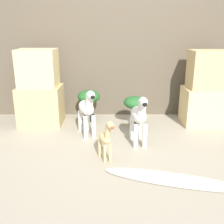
# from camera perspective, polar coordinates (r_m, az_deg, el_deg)

# --- Properties ---
(ground_plane) EXTENTS (14.00, 14.00, 0.00)m
(ground_plane) POSITION_cam_1_polar(r_m,az_deg,el_deg) (2.81, 3.32, -10.85)
(ground_plane) COLOR #9E937F
(wall_back) EXTENTS (6.40, 0.08, 2.20)m
(wall_back) POSITION_cam_1_polar(r_m,az_deg,el_deg) (4.13, 2.36, 14.32)
(wall_back) COLOR brown
(wall_back) RESTS_ON ground_plane
(rock_pillar_left) EXTENTS (0.60, 0.49, 1.08)m
(rock_pillar_left) POSITION_cam_1_polar(r_m,az_deg,el_deg) (3.89, -15.26, 4.55)
(rock_pillar_left) COLOR tan
(rock_pillar_left) RESTS_ON ground_plane
(rock_pillar_right) EXTENTS (0.60, 0.49, 1.06)m
(rock_pillar_right) POSITION_cam_1_polar(r_m,az_deg,el_deg) (3.98, 19.82, 4.18)
(rock_pillar_right) COLOR #DBC184
(rock_pillar_right) RESTS_ON ground_plane
(zebra_right) EXTENTS (0.22, 0.54, 0.64)m
(zebra_right) POSITION_cam_1_polar(r_m,az_deg,el_deg) (3.09, 6.09, -0.90)
(zebra_right) COLOR silver
(zebra_right) RESTS_ON ground_plane
(zebra_left) EXTENTS (0.31, 0.53, 0.64)m
(zebra_left) POSITION_cam_1_polar(r_m,az_deg,el_deg) (3.37, -5.30, 0.69)
(zebra_left) COLOR silver
(zebra_left) RESTS_ON ground_plane
(giraffe_figurine) EXTENTS (0.21, 0.33, 0.48)m
(giraffe_figurine) POSITION_cam_1_polar(r_m,az_deg,el_deg) (2.72, -1.14, -5.43)
(giraffe_figurine) COLOR tan
(giraffe_figurine) RESTS_ON ground_plane
(potted_palm_front) EXTENTS (0.33, 0.33, 0.47)m
(potted_palm_front) POSITION_cam_1_polar(r_m,az_deg,el_deg) (3.92, -4.89, 2.92)
(potted_palm_front) COLOR black
(potted_palm_front) RESTS_ON ground_plane
(potted_palm_back) EXTENTS (0.31, 0.31, 0.44)m
(potted_palm_back) POSITION_cam_1_polar(r_m,az_deg,el_deg) (3.69, 5.13, 1.74)
(potted_palm_back) COLOR black
(potted_palm_back) RESTS_ON ground_plane
(surfboard) EXTENTS (1.31, 0.58, 0.07)m
(surfboard) POSITION_cam_1_polar(r_m,az_deg,el_deg) (2.56, 12.91, -14.02)
(surfboard) COLOR silver
(surfboard) RESTS_ON ground_plane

